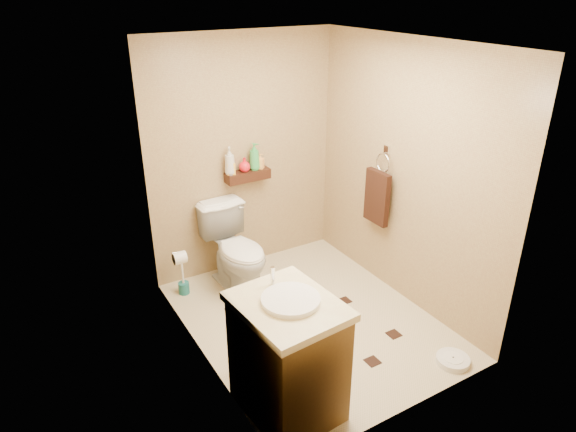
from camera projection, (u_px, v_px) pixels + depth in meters
ground at (309, 320)px, 4.65m from camera, size 2.50×2.50×0.00m
wall_back at (244, 156)px, 5.12m from camera, size 2.00×0.04×2.40m
wall_front at (423, 265)px, 3.17m from camera, size 2.00×0.04×2.40m
wall_left at (195, 225)px, 3.68m from camera, size 0.04×2.50×2.40m
wall_right at (405, 176)px, 4.61m from camera, size 0.04×2.50×2.40m
ceiling at (315, 42)px, 3.64m from camera, size 2.00×2.50×0.02m
wall_shelf at (248, 176)px, 5.13m from camera, size 0.46×0.14×0.10m
floor_accents at (316, 323)px, 4.60m from camera, size 1.17×1.34×0.01m
toilet at (237, 250)px, 4.98m from camera, size 0.50×0.84×0.83m
vanity at (288, 356)px, 3.51m from camera, size 0.66×0.78×1.04m
bathroom_scale at (453, 360)px, 4.12m from camera, size 0.31×0.31×0.05m
toilet_brush at (183, 279)px, 4.98m from camera, size 0.11×0.11×0.47m
towel_ring at (378, 195)px, 4.87m from camera, size 0.12×0.30×0.76m
toilet_paper at (180, 258)px, 4.47m from camera, size 0.12×0.11×0.12m
bottle_a at (230, 161)px, 4.97m from camera, size 0.14×0.14×0.27m
bottle_b at (231, 165)px, 4.99m from camera, size 0.10×0.10×0.18m
bottle_c at (245, 164)px, 5.07m from camera, size 0.13×0.13×0.14m
bottle_d at (254, 156)px, 5.09m from camera, size 0.15×0.15×0.27m
bottle_e at (260, 161)px, 5.15m from camera, size 0.10×0.10×0.15m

